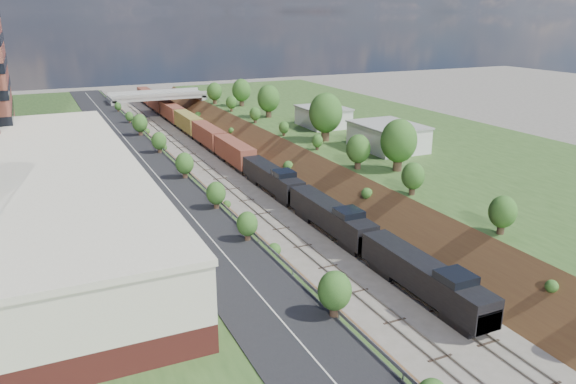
% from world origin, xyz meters
% --- Properties ---
extents(platform_left, '(44.00, 180.00, 5.00)m').
position_xyz_m(platform_left, '(-33.00, 60.00, 2.50)').
color(platform_left, '#314E20').
rests_on(platform_left, ground).
extents(platform_right, '(44.00, 180.00, 5.00)m').
position_xyz_m(platform_right, '(33.00, 60.00, 2.50)').
color(platform_right, '#314E20').
rests_on(platform_right, ground).
extents(embankment_left, '(10.00, 180.00, 10.00)m').
position_xyz_m(embankment_left, '(-11.00, 60.00, 0.00)').
color(embankment_left, brown).
rests_on(embankment_left, ground).
extents(embankment_right, '(10.00, 180.00, 10.00)m').
position_xyz_m(embankment_right, '(11.00, 60.00, 0.00)').
color(embankment_right, brown).
rests_on(embankment_right, ground).
extents(rail_left_track, '(1.58, 180.00, 0.18)m').
position_xyz_m(rail_left_track, '(-2.60, 60.00, 0.09)').
color(rail_left_track, gray).
rests_on(rail_left_track, ground).
extents(rail_right_track, '(1.58, 180.00, 0.18)m').
position_xyz_m(rail_right_track, '(2.60, 60.00, 0.09)').
color(rail_right_track, gray).
rests_on(rail_right_track, ground).
extents(road, '(8.00, 180.00, 0.10)m').
position_xyz_m(road, '(-15.50, 60.00, 5.05)').
color(road, black).
rests_on(road, platform_left).
extents(guardrail, '(0.10, 171.00, 0.70)m').
position_xyz_m(guardrail, '(-11.40, 59.80, 5.55)').
color(guardrail, '#99999E').
rests_on(guardrail, platform_left).
extents(commercial_building, '(14.30, 62.30, 7.00)m').
position_xyz_m(commercial_building, '(-28.00, 38.00, 8.51)').
color(commercial_building, maroon).
rests_on(commercial_building, platform_left).
extents(overpass, '(24.50, 8.30, 7.40)m').
position_xyz_m(overpass, '(0.00, 122.00, 4.92)').
color(overpass, gray).
rests_on(overpass, ground).
extents(white_building_near, '(9.00, 12.00, 4.00)m').
position_xyz_m(white_building_near, '(23.50, 52.00, 7.00)').
color(white_building_near, silver).
rests_on(white_building_near, platform_right).
extents(white_building_far, '(8.00, 10.00, 3.60)m').
position_xyz_m(white_building_far, '(23.00, 74.00, 6.80)').
color(white_building_far, silver).
rests_on(white_building_far, platform_right).
extents(tree_right_large, '(5.25, 5.25, 7.61)m').
position_xyz_m(tree_right_large, '(17.00, 40.00, 9.38)').
color(tree_right_large, '#473323').
rests_on(tree_right_large, platform_right).
extents(tree_left_crest, '(2.45, 2.45, 3.55)m').
position_xyz_m(tree_left_crest, '(-11.80, 20.00, 7.04)').
color(tree_left_crest, '#473323').
rests_on(tree_left_crest, platform_left).
extents(freight_train, '(2.99, 152.44, 4.55)m').
position_xyz_m(freight_train, '(2.60, 85.03, 2.57)').
color(freight_train, black).
rests_on(freight_train, ground).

